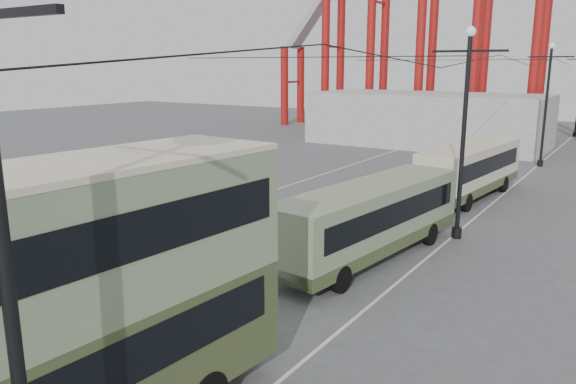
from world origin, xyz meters
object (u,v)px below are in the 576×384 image
Objects in this scene: double_decker_bus at (31,312)px; single_decker_cream at (470,168)px; single_decker_green at (370,218)px; pedestrian at (177,304)px.

double_decker_bus is 27.74m from single_decker_cream.
single_decker_green is 9.16m from pedestrian.
single_decker_cream reaches higher than pedestrian.
double_decker_bus is at bearing -85.38° from single_decker_cream.
single_decker_green is at bearing 94.15° from double_decker_bus.
double_decker_bus is 1.09× the size of single_decker_cream.
single_decker_green is (0.09, 14.64, -1.60)m from double_decker_bus.
double_decker_bus is at bearing -83.44° from single_decker_green.
double_decker_bus is 14.73m from single_decker_green.
double_decker_bus is at bearing 70.11° from pedestrian.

